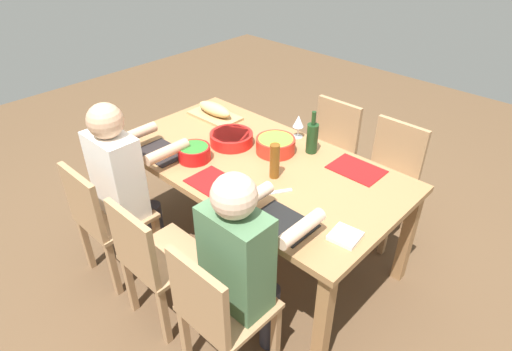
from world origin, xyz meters
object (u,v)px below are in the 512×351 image
Objects in this scene: diner_near_right at (243,258)px; wine_glass at (298,122)px; wine_bottle at (312,137)px; bread_loaf at (215,109)px; napkin_stack at (345,236)px; chair_near_center at (153,258)px; beer_bottle at (275,161)px; chair_far_center at (328,149)px; serving_bowl_greens at (194,152)px; dining_table at (256,171)px; serving_bowl_salad at (276,144)px; chair_near_left at (104,217)px; serving_bowl_pasta at (231,138)px; cutting_board at (215,116)px; diner_near_left at (123,176)px; chair_far_right at (388,174)px; chair_near_right at (217,310)px.

wine_glass is (-0.53, 1.08, 0.16)m from diner_near_right.
wine_bottle is at bearing 109.00° from diner_near_right.
bread_loaf reaches higher than napkin_stack.
beer_bottle reaches higher than chair_near_center.
chair_far_center is 4.07× the size of serving_bowl_greens.
serving_bowl_salad is at bearing 85.64° from dining_table.
dining_table is at bearing 57.84° from chair_near_left.
beer_bottle is at bearing -12.33° from serving_bowl_pasta.
serving_bowl_salad reaches higher than cutting_board.
chair_near_left is 3.29× the size of serving_bowl_salad.
wine_bottle reaches higher than bread_loaf.
serving_bowl_greens is 0.63m from bread_loaf.
serving_bowl_pasta is (0.02, 0.31, -0.01)m from serving_bowl_greens.
beer_bottle is (0.87, -0.31, 0.10)m from cutting_board.
wine_bottle is (-0.34, 0.99, 0.15)m from diner_near_right.
dining_table is 0.73m from bread_loaf.
diner_near_left is (0.00, 0.18, 0.21)m from chair_near_left.
serving_bowl_pasta is (-0.80, -0.78, 0.30)m from chair_far_right.
bread_loaf is at bearing 97.71° from chair_near_left.
chair_near_center is 1.24m from wine_bottle.
chair_near_right is at bearing -57.84° from dining_table.
diner_near_left is at bearing -109.41° from serving_bowl_pasta.
serving_bowl_pasta is at bearing -27.21° from cutting_board.
serving_bowl_greens is 1.13m from napkin_stack.
serving_bowl_salad is at bearing -88.86° from chair_far_center.
serving_bowl_pasta is at bearing 138.86° from diner_near_right.
wine_glass is (0.66, 0.18, 0.11)m from cutting_board.
serving_bowl_pasta is at bearing -148.23° from wine_bottle.
serving_bowl_salad is at bearing 53.64° from serving_bowl_greens.
serving_bowl_pasta is at bearing 132.20° from chair_near_right.
cutting_board is at bearing 162.19° from napkin_stack.
serving_bowl_greens is at bearing -112.94° from wine_glass.
wine_glass reaches higher than chair_near_center.
dining_table is 1.00m from chair_near_left.
wine_glass is at bearing 112.81° from chair_near_right.
diner_near_right is 4.09× the size of serving_bowl_pasta.
diner_near_right reaches higher than serving_bowl_greens.
dining_table is 2.24× the size of chair_far_right.
wine_glass is at bearing 116.19° from diner_near_right.
diner_near_right is 1.50m from cutting_board.
dining_table is 2.24× the size of chair_near_left.
wine_bottle is (0.18, 1.17, 0.37)m from chair_near_center.
wine_glass is at bearing 67.06° from serving_bowl_greens.
diner_near_left is 1.41m from napkin_stack.
cutting_board is at bearing 121.71° from chair_near_center.
wine_bottle is 0.39m from beer_bottle.
chair_near_right is 1.17m from serving_bowl_salad.
diner_near_left is at bearing 180.00° from diner_near_right.
chair_far_right is at bearing 105.81° from napkin_stack.
chair_near_left is 2.90× the size of serving_bowl_pasta.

